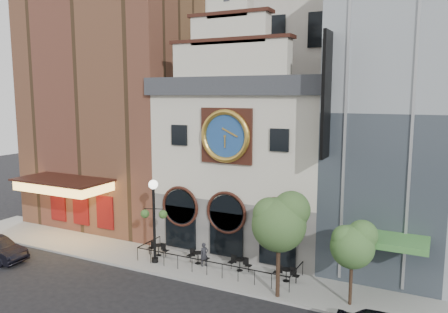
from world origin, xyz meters
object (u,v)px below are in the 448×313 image
bistro_0 (158,249)px  tree_right (353,243)px  bistro_3 (286,274)px  lamppost (154,212)px  bistro_2 (240,264)px  tree_left (280,220)px  bistro_1 (198,257)px  pedestrian (204,255)px

bistro_0 → tree_right: 13.63m
bistro_0 → bistro_3: size_ratio=1.00×
lamppost → bistro_2: bearing=-7.9°
bistro_0 → tree_left: (9.52, -2.11, 3.89)m
bistro_0 → bistro_3: bearing=-0.3°
tree_right → bistro_0: bearing=174.6°
bistro_1 → pedestrian: bearing=-16.7°
bistro_1 → bistro_3: size_ratio=1.00×
bistro_0 → bistro_2: 6.13m
pedestrian → lamppost: (-3.26, -0.89, 2.67)m
bistro_2 → tree_left: tree_left is taller
bistro_0 → bistro_1: bearing=-0.7°
bistro_2 → lamppost: lamppost is taller
pedestrian → tree_right: bearing=-62.0°
pedestrian → bistro_0: bearing=121.1°
bistro_1 → tree_left: bearing=-18.1°
bistro_1 → bistro_2: (2.95, 0.17, 0.00)m
tree_left → pedestrian: bearing=161.8°
bistro_2 → tree_right: 7.83m
bistro_3 → tree_right: size_ratio=0.34×
bistro_3 → bistro_0: bearing=179.7°
bistro_2 → bistro_3: (3.13, -0.19, 0.00)m
bistro_3 → lamppost: bearing=-173.2°
tree_left → bistro_3: bearing=97.4°
bistro_2 → tree_right: size_ratio=0.34×
pedestrian → lamppost: size_ratio=0.28×
bistro_3 → tree_left: 4.40m
bistro_1 → pedestrian: 0.67m
bistro_0 → bistro_2: same height
bistro_0 → tree_right: size_ratio=0.34×
lamppost → bistro_3: bearing=-13.5°
bistro_1 → tree_left: tree_left is taller
bistro_2 → tree_left: 5.63m
bistro_1 → tree_right: tree_right is taller
bistro_2 → lamppost: 6.49m
bistro_1 → bistro_2: size_ratio=1.00×
lamppost → tree_right: size_ratio=1.21×
pedestrian → bistro_3: bearing=-54.1°
bistro_1 → tree_right: (10.08, -1.22, 2.91)m
tree_left → tree_right: 3.96m
bistro_1 → pedestrian: size_ratio=1.02×
tree_left → tree_right: bearing=12.9°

